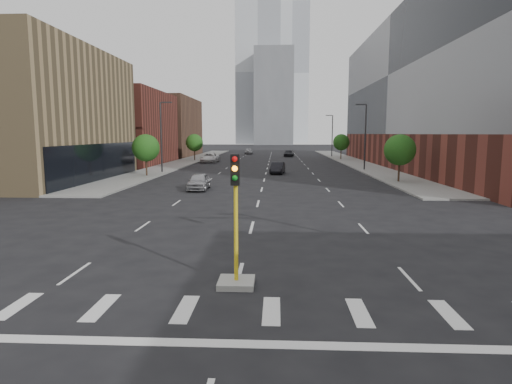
# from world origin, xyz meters

# --- Properties ---
(sidewalk_left_far) EXTENTS (5.00, 92.00, 0.15)m
(sidewalk_left_far) POSITION_xyz_m (-15.00, 74.00, 0.07)
(sidewalk_left_far) COLOR gray
(sidewalk_left_far) RESTS_ON ground
(sidewalk_right_far) EXTENTS (5.00, 92.00, 0.15)m
(sidewalk_right_far) POSITION_xyz_m (15.00, 74.00, 0.07)
(sidewalk_right_far) COLOR gray
(sidewalk_right_far) RESTS_ON ground
(building_left_mid) EXTENTS (20.00, 24.00, 14.00)m
(building_left_mid) POSITION_xyz_m (-27.50, 40.00, 7.00)
(building_left_mid) COLOR #917952
(building_left_mid) RESTS_ON ground
(building_left_far_a) EXTENTS (20.00, 22.00, 12.00)m
(building_left_far_a) POSITION_xyz_m (-27.50, 66.00, 6.00)
(building_left_far_a) COLOR brown
(building_left_far_a) RESTS_ON ground
(building_left_far_b) EXTENTS (20.00, 24.00, 13.00)m
(building_left_far_b) POSITION_xyz_m (-27.50, 92.00, 6.50)
(building_left_far_b) COLOR brown
(building_left_far_b) RESTS_ON ground
(building_right_main) EXTENTS (24.00, 70.00, 22.00)m
(building_right_main) POSITION_xyz_m (29.50, 60.00, 11.00)
(building_right_main) COLOR brown
(building_right_main) RESTS_ON ground
(tower_left) EXTENTS (22.00, 22.00, 70.00)m
(tower_left) POSITION_xyz_m (-8.00, 220.00, 35.00)
(tower_left) COLOR #B2B7BC
(tower_left) RESTS_ON ground
(tower_right) EXTENTS (20.00, 20.00, 80.00)m
(tower_right) POSITION_xyz_m (10.00, 260.00, 40.00)
(tower_right) COLOR #B2B7BC
(tower_right) RESTS_ON ground
(tower_mid) EXTENTS (18.00, 18.00, 44.00)m
(tower_mid) POSITION_xyz_m (0.00, 200.00, 22.00)
(tower_mid) COLOR slate
(tower_mid) RESTS_ON ground
(median_traffic_signal) EXTENTS (1.20, 1.20, 4.40)m
(median_traffic_signal) POSITION_xyz_m (0.00, 8.97, 0.97)
(median_traffic_signal) COLOR #999993
(median_traffic_signal) RESTS_ON ground
(streetlight_right_a) EXTENTS (1.60, 0.22, 9.07)m
(streetlight_right_a) POSITION_xyz_m (13.41, 55.00, 5.01)
(streetlight_right_a) COLOR #2D2D30
(streetlight_right_a) RESTS_ON ground
(streetlight_right_b) EXTENTS (1.60, 0.22, 9.07)m
(streetlight_right_b) POSITION_xyz_m (13.41, 90.00, 5.01)
(streetlight_right_b) COLOR #2D2D30
(streetlight_right_b) RESTS_ON ground
(streetlight_left) EXTENTS (1.60, 0.22, 9.07)m
(streetlight_left) POSITION_xyz_m (-13.41, 50.00, 5.01)
(streetlight_left) COLOR #2D2D30
(streetlight_left) RESTS_ON ground
(tree_left_near) EXTENTS (3.20, 3.20, 4.85)m
(tree_left_near) POSITION_xyz_m (-14.00, 45.00, 3.39)
(tree_left_near) COLOR #382619
(tree_left_near) RESTS_ON ground
(tree_left_far) EXTENTS (3.20, 3.20, 4.85)m
(tree_left_far) POSITION_xyz_m (-14.00, 75.00, 3.39)
(tree_left_far) COLOR #382619
(tree_left_far) RESTS_ON ground
(tree_right_near) EXTENTS (3.20, 3.20, 4.85)m
(tree_right_near) POSITION_xyz_m (14.00, 40.00, 3.39)
(tree_right_near) COLOR #382619
(tree_right_near) RESTS_ON ground
(tree_right_far) EXTENTS (3.20, 3.20, 4.85)m
(tree_right_far) POSITION_xyz_m (14.00, 80.00, 3.39)
(tree_right_far) COLOR #382619
(tree_right_far) RESTS_ON ground
(car_near_left) EXTENTS (1.84, 4.43, 1.50)m
(car_near_left) POSITION_xyz_m (-5.69, 33.47, 0.75)
(car_near_left) COLOR #A1A2A6
(car_near_left) RESTS_ON ground
(car_mid_right) EXTENTS (2.05, 4.57, 1.46)m
(car_mid_right) POSITION_xyz_m (1.50, 49.70, 0.73)
(car_mid_right) COLOR black
(car_mid_right) RESTS_ON ground
(car_far_left) EXTENTS (2.79, 6.03, 1.67)m
(car_far_left) POSITION_xyz_m (-10.50, 70.68, 0.84)
(car_far_left) COLOR white
(car_far_left) RESTS_ON ground
(car_deep_right) EXTENTS (2.56, 5.21, 1.46)m
(car_deep_right) POSITION_xyz_m (4.11, 90.45, 0.73)
(car_deep_right) COLOR black
(car_deep_right) RESTS_ON ground
(car_distant) EXTENTS (1.87, 4.42, 1.49)m
(car_distant) POSITION_xyz_m (-5.59, 102.51, 0.75)
(car_distant) COLOR #9FA0A3
(car_distant) RESTS_ON ground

